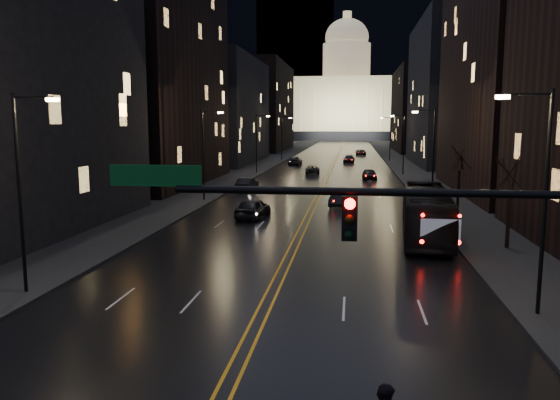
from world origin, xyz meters
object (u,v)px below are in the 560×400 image
at_px(oncoming_car_b, 247,184).
at_px(oncoming_car_a, 253,208).
at_px(traffic_signal, 460,243).
at_px(receding_car_a, 340,198).
at_px(bus, 426,214).

bearing_deg(oncoming_car_b, oncoming_car_a, 107.12).
height_order(traffic_signal, oncoming_car_b, traffic_signal).
height_order(traffic_signal, receding_car_a, traffic_signal).
xyz_separation_m(oncoming_car_a, receding_car_a, (6.92, 7.55, -0.09)).
bearing_deg(traffic_signal, oncoming_car_b, 106.30).
bearing_deg(receding_car_a, bus, -59.53).
bearing_deg(oncoming_car_b, bus, 129.71).
relative_size(traffic_signal, receding_car_a, 3.80).
xyz_separation_m(traffic_signal, bus, (2.59, 24.70, -3.38)).
bearing_deg(oncoming_car_b, traffic_signal, 110.91).
distance_m(oncoming_car_a, oncoming_car_b, 17.96).
bearing_deg(receding_car_a, oncoming_car_a, -125.35).
bearing_deg(oncoming_car_a, receding_car_a, -125.98).
distance_m(traffic_signal, oncoming_car_a, 33.04).
bearing_deg(bus, oncoming_car_b, 129.74).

